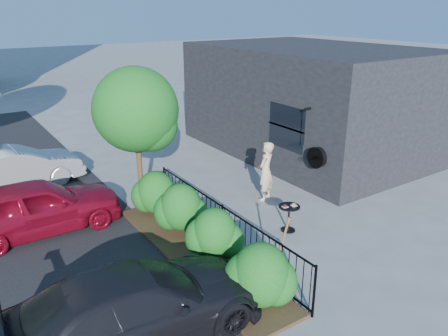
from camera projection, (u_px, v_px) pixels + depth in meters
ground at (271, 230)px, 11.16m from camera, size 120.00×120.00×0.00m
shop_building at (309, 100)px, 16.83m from camera, size 6.22×9.00×4.00m
fence at (222, 226)px, 10.18m from camera, size 0.05×6.05×1.10m
planting_bed at (197, 254)px, 10.00m from camera, size 1.30×6.00×0.08m
shrubs at (198, 226)px, 9.90m from camera, size 1.10×5.60×1.24m
patio_tree at (139, 115)px, 11.18m from camera, size 2.20×2.20×3.94m
cafe_table at (289, 214)px, 10.97m from camera, size 0.54×0.54×0.73m
woman at (266, 171)px, 12.65m from camera, size 0.77×0.67×1.76m
shovel at (279, 253)px, 8.93m from camera, size 0.48×0.18×1.42m
car_red at (37, 207)px, 10.84m from camera, size 4.09×1.68×1.39m
car_silver at (17, 168)px, 13.62m from camera, size 3.96×1.58×1.28m
car_darkgrey at (137, 305)px, 7.33m from camera, size 4.59×2.02×1.31m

